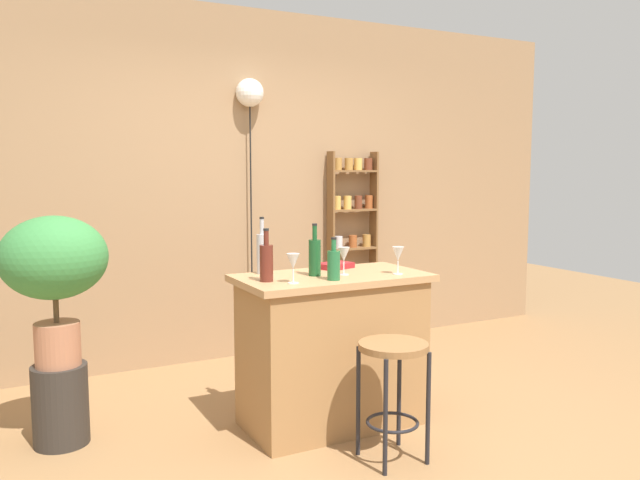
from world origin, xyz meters
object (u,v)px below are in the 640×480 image
at_px(bottle_vinegar, 334,264).
at_px(bar_stool, 393,372).
at_px(potted_plant, 54,266).
at_px(wine_glass_center, 344,255).
at_px(cookbook, 335,266).
at_px(bottle_olive_oil, 262,252).
at_px(plant_stool, 61,405).
at_px(wine_glass_right, 398,255).
at_px(bottle_sauce_amber, 315,256).
at_px(bottle_wine_red, 266,262).
at_px(spice_shelf, 353,240).
at_px(wine_glass_left, 293,262).
at_px(pendant_globe_light, 250,96).

bearing_deg(bottle_vinegar, bar_stool, -71.91).
height_order(potted_plant, wine_glass_center, potted_plant).
relative_size(wine_glass_center, cookbook, 0.78).
bearing_deg(bottle_olive_oil, plant_stool, 169.02).
relative_size(potted_plant, wine_glass_right, 5.07).
height_order(bottle_sauce_amber, cookbook, bottle_sauce_amber).
relative_size(bottle_wine_red, bottle_sauce_amber, 0.96).
relative_size(spice_shelf, wine_glass_right, 10.25).
relative_size(potted_plant, bottle_vinegar, 3.44).
bearing_deg(spice_shelf, wine_glass_left, -129.10).
distance_m(plant_stool, potted_plant, 0.78).
bearing_deg(wine_glass_right, potted_plant, 161.53).
distance_m(bottle_vinegar, cookbook, 0.43).
bearing_deg(spice_shelf, bottle_olive_oil, -136.99).
relative_size(bottle_vinegar, cookbook, 1.15).
distance_m(wine_glass_left, wine_glass_center, 0.40).
height_order(bottle_vinegar, bottle_wine_red, bottle_wine_red).
bearing_deg(bottle_sauce_amber, plant_stool, 162.50).
distance_m(bottle_sauce_amber, wine_glass_right, 0.50).
bearing_deg(bottle_vinegar, potted_plant, 156.30).
xyz_separation_m(bottle_sauce_amber, pendant_globe_light, (0.21, 1.53, 1.07)).
bearing_deg(bottle_sauce_amber, bottle_olive_oil, 138.62).
distance_m(bar_stool, wine_glass_center, 0.77).
xyz_separation_m(plant_stool, pendant_globe_light, (1.58, 1.09, 1.88)).
relative_size(spice_shelf, plant_stool, 3.72).
bearing_deg(cookbook, wine_glass_right, -78.42).
relative_size(bottle_vinegar, wine_glass_left, 1.47).
relative_size(potted_plant, bottle_sauce_amber, 2.71).
height_order(bottle_vinegar, cookbook, bottle_vinegar).
xyz_separation_m(potted_plant, bottle_wine_red, (1.05, -0.48, 0.02)).
xyz_separation_m(bottle_wine_red, bottle_sauce_amber, (0.32, 0.04, 0.00)).
distance_m(plant_stool, wine_glass_right, 2.09).
distance_m(spice_shelf, bottle_sauce_amber, 1.89).
xyz_separation_m(potted_plant, cookbook, (1.61, -0.25, -0.08)).
xyz_separation_m(bottle_sauce_amber, cookbook, (0.24, 0.19, -0.10)).
height_order(spice_shelf, potted_plant, spice_shelf).
bearing_deg(bottle_sauce_amber, bottle_vinegar, -81.64).
distance_m(bottle_sauce_amber, wine_glass_center, 0.17).
bearing_deg(bottle_olive_oil, pendant_globe_light, 71.16).
xyz_separation_m(bottle_sauce_amber, wine_glass_right, (0.46, -0.18, 0.00)).
height_order(spice_shelf, bottle_olive_oil, spice_shelf).
bearing_deg(bottle_sauce_amber, cookbook, 38.13).
xyz_separation_m(plant_stool, bottle_wine_red, (1.05, -0.48, 0.80)).
relative_size(plant_stool, potted_plant, 0.54).
height_order(wine_glass_right, pendant_globe_light, pendant_globe_light).
relative_size(bar_stool, wine_glass_left, 3.86).
height_order(plant_stool, wine_glass_right, wine_glass_right).
distance_m(plant_stool, bottle_sauce_amber, 1.65).
relative_size(plant_stool, bottle_sauce_amber, 1.47).
bearing_deg(bottle_vinegar, bottle_olive_oil, 124.27).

